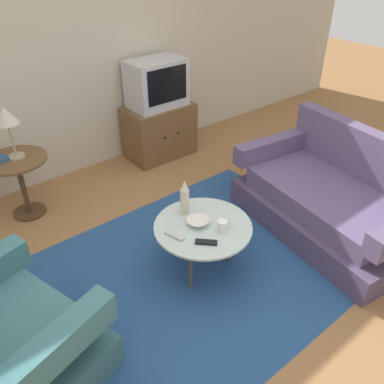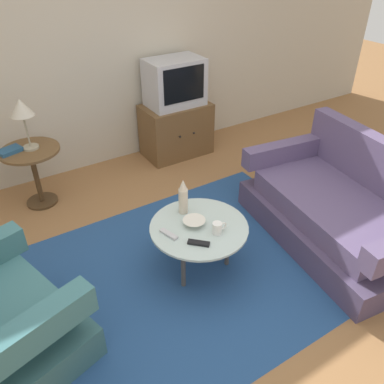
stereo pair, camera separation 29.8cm
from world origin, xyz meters
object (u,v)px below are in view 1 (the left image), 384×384
at_px(coffee_table, 203,229).
at_px(bowl, 198,222).
at_px(armchair, 0,352).
at_px(side_table, 19,174).
at_px(couch, 333,201).
at_px(table_lamp, 6,118).
at_px(tv_stand, 160,131).
at_px(mug, 223,226).
at_px(vase, 185,198).
at_px(television, 157,83).
at_px(tv_remote_dark, 206,242).
at_px(tv_remote_silver, 175,236).

distance_m(coffee_table, bowl, 0.07).
height_order(armchair, side_table, armchair).
height_order(couch, table_lamp, table_lamp).
xyz_separation_m(tv_stand, mug, (-0.77, -1.93, 0.15)).
xyz_separation_m(coffee_table, mug, (0.07, -0.14, 0.08)).
bearing_deg(coffee_table, table_lamp, 116.60).
distance_m(couch, vase, 1.38).
bearing_deg(television, bowl, -116.19).
distance_m(armchair, tv_remote_dark, 1.42).
height_order(armchair, table_lamp, table_lamp).
relative_size(side_table, television, 0.96).
bearing_deg(side_table, table_lamp, 34.23).
xyz_separation_m(coffee_table, television, (0.85, 1.80, 0.49)).
height_order(television, vase, television).
xyz_separation_m(couch, bowl, (-1.25, 0.36, 0.16)).
distance_m(mug, tv_remote_silver, 0.36).
distance_m(coffee_table, tv_remote_dark, 0.21).
bearing_deg(table_lamp, couch, -43.43).
bearing_deg(vase, coffee_table, -88.21).
xyz_separation_m(couch, tv_remote_silver, (-1.48, 0.35, 0.15)).
xyz_separation_m(mug, tv_remote_dark, (-0.19, -0.03, -0.04)).
distance_m(tv_stand, vase, 1.81).
distance_m(couch, tv_remote_silver, 1.53).
height_order(tv_stand, television, television).
distance_m(television, mug, 2.13).
bearing_deg(bowl, couch, -15.86).
height_order(tv_stand, mug, tv_stand).
bearing_deg(tv_remote_silver, tv_remote_dark, -162.41).
relative_size(armchair, side_table, 1.91).
relative_size(side_table, tv_remote_dark, 4.14).
relative_size(coffee_table, tv_remote_silver, 4.64).
relative_size(couch, mug, 14.42).
xyz_separation_m(couch, television, (-0.39, 2.12, 0.59)).
bearing_deg(mug, tv_stand, 68.10).
bearing_deg(tv_remote_dark, table_lamp, 156.35).
height_order(tv_remote_dark, tv_remote_silver, same).
distance_m(side_table, vase, 1.61).
bearing_deg(vase, couch, -23.38).
relative_size(armchair, tv_remote_dark, 7.92).
bearing_deg(vase, side_table, 120.70).
distance_m(mug, tv_remote_dark, 0.19).
bearing_deg(couch, tv_stand, 18.22).
relative_size(television, mug, 5.17).
relative_size(side_table, table_lamp, 1.26).
xyz_separation_m(side_table, tv_remote_dark, (0.71, -1.76, -0.00)).
bearing_deg(table_lamp, tv_remote_silver, -70.48).
bearing_deg(armchair, bowl, 76.29).
bearing_deg(tv_stand, mug, -111.90).
distance_m(tv_stand, tv_remote_dark, 2.18).
xyz_separation_m(table_lamp, tv_remote_dark, (0.69, -1.78, -0.54)).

